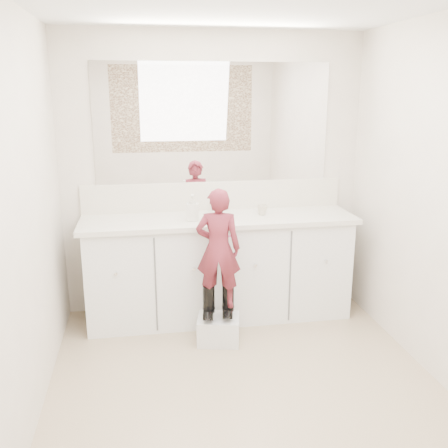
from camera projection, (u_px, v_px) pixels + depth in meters
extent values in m
plane|color=#91805F|center=(249.00, 396.00, 3.23)|extent=(3.00, 3.00, 0.00)
plane|color=beige|center=(214.00, 175.00, 4.34)|extent=(2.60, 0.00, 2.60)
plane|color=beige|center=(363.00, 337.00, 1.49)|extent=(2.60, 0.00, 2.60)
plane|color=beige|center=(18.00, 226.00, 2.70)|extent=(0.00, 3.00, 3.00)
cube|color=silver|center=(219.00, 269.00, 4.28)|extent=(2.20, 0.55, 0.85)
cube|color=beige|center=(219.00, 219.00, 4.15)|extent=(2.28, 0.58, 0.04)
cube|color=beige|center=(214.00, 196.00, 4.38)|extent=(2.28, 0.03, 0.25)
cube|color=white|center=(214.00, 123.00, 4.22)|extent=(2.00, 0.02, 1.00)
cube|color=#472819|center=(374.00, 189.00, 1.38)|extent=(2.00, 0.01, 1.20)
cylinder|color=silver|center=(216.00, 207.00, 4.29)|extent=(0.08, 0.08, 0.10)
imported|color=#C1B79B|center=(262.00, 210.00, 4.21)|extent=(0.11, 0.11, 0.09)
imported|color=beige|center=(193.00, 208.00, 4.02)|extent=(0.11, 0.11, 0.21)
cube|color=silver|center=(219.00, 329.00, 3.90)|extent=(0.37, 0.33, 0.20)
imported|color=#A33249|center=(218.00, 249.00, 3.73)|extent=(0.37, 0.29, 0.92)
cylinder|color=#D6539F|center=(227.00, 237.00, 3.72)|extent=(0.14, 0.04, 0.06)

